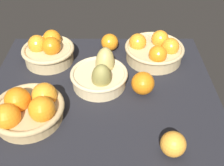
# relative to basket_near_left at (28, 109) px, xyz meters

# --- Properties ---
(market_tray) EXTENTS (0.84, 0.72, 0.03)m
(market_tray) POSITION_rel_basket_near_left_xyz_m (0.23, 0.14, -0.06)
(market_tray) COLOR black
(market_tray) RESTS_ON ground
(basket_near_left) EXTENTS (0.24, 0.24, 0.11)m
(basket_near_left) POSITION_rel_basket_near_left_xyz_m (0.00, 0.00, 0.00)
(basket_near_left) COLOR tan
(basket_near_left) RESTS_ON market_tray
(basket_center_pears) EXTENTS (0.21, 0.21, 0.14)m
(basket_center_pears) POSITION_rel_basket_near_left_xyz_m (0.22, 0.17, -0.00)
(basket_center_pears) COLOR #D3BC8C
(basket_center_pears) RESTS_ON market_tray
(basket_far_right) EXTENTS (0.25, 0.25, 0.11)m
(basket_far_right) POSITION_rel_basket_near_left_xyz_m (0.44, 0.34, -0.00)
(basket_far_right) COLOR tan
(basket_far_right) RESTS_ON market_tray
(basket_far_left) EXTENTS (0.21, 0.21, 0.12)m
(basket_far_left) POSITION_rel_basket_near_left_xyz_m (0.01, 0.33, 0.00)
(basket_far_left) COLOR tan
(basket_far_left) RESTS_ON market_tray
(loose_orange_front_gap) EXTENTS (0.07, 0.07, 0.07)m
(loose_orange_front_gap) POSITION_rel_basket_near_left_xyz_m (0.44, -0.13, -0.01)
(loose_orange_front_gap) COLOR #F49E33
(loose_orange_front_gap) RESTS_ON market_tray
(loose_orange_back_gap) EXTENTS (0.08, 0.08, 0.08)m
(loose_orange_back_gap) POSITION_rel_basket_near_left_xyz_m (0.26, 0.41, -0.01)
(loose_orange_back_gap) COLOR orange
(loose_orange_back_gap) RESTS_ON market_tray
(loose_orange_side_gap) EXTENTS (0.08, 0.08, 0.08)m
(loose_orange_side_gap) POSITION_rel_basket_near_left_xyz_m (0.38, 0.13, -0.00)
(loose_orange_side_gap) COLOR orange
(loose_orange_side_gap) RESTS_ON market_tray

